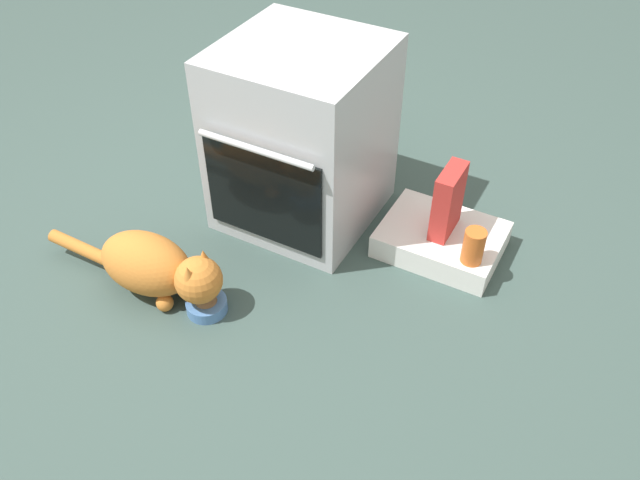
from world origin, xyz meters
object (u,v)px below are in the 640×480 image
Objects in this scene: sauce_jar at (473,246)px; oven at (302,137)px; food_bowl at (206,304)px; pantry_cabinet at (441,239)px; cat at (156,267)px; cereal_box at (448,202)px.

oven is at bearing 174.85° from sauce_jar.
food_bowl is at bearing -92.03° from oven.
sauce_jar reaches higher than pantry_cabinet.
pantry_cabinet is at bearing 48.79° from food_bowl.
pantry_cabinet is 0.59× the size of cat.
oven is 0.68m from pantry_cabinet.
sauce_jar is (0.15, -0.11, 0.12)m from pantry_cabinet.
cereal_box is at bearing 4.56° from oven.
food_bowl is 0.99m from sauce_jar.
cat is at bearing -108.56° from oven.
oven is at bearing -175.44° from cereal_box.
cereal_box is 0.20m from sauce_jar.
pantry_cabinet reaches higher than food_bowl.
cereal_box is (0.83, 0.72, 0.11)m from cat.
cereal_box is 2.00× the size of sauce_jar.
oven is at bearing -175.66° from pantry_cabinet.
pantry_cabinet is 0.23m from sauce_jar.
cat is 1.11m from cereal_box.
pantry_cabinet is at bearing 143.35° from sauce_jar.
cat is at bearing -138.91° from cereal_box.
oven is 0.95× the size of cat.
pantry_cabinet is 1.66× the size of cereal_box.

